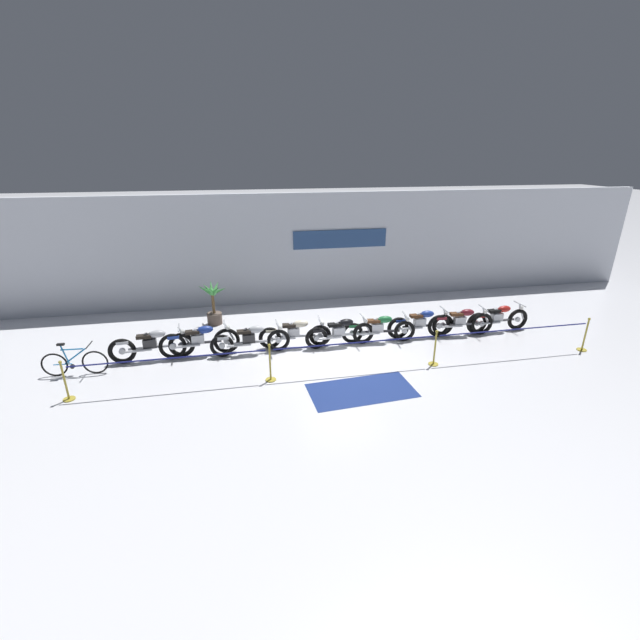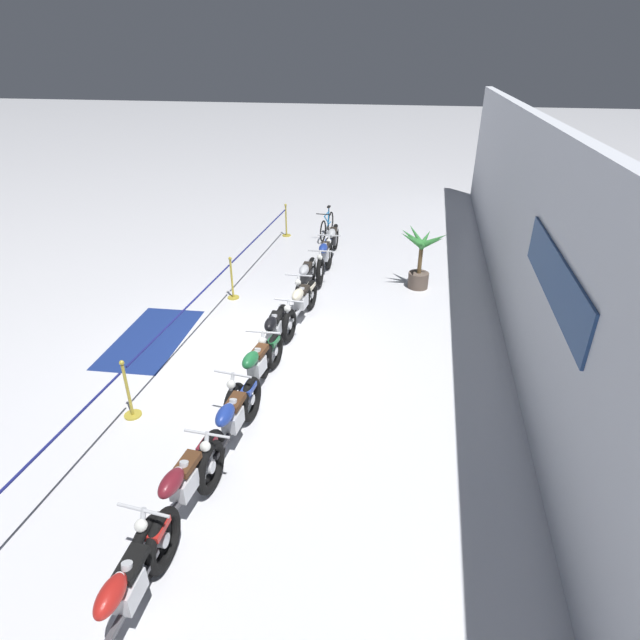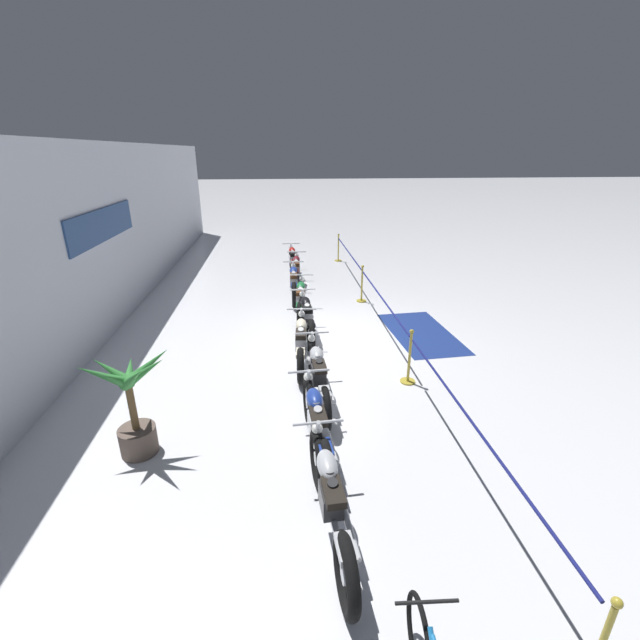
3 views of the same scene
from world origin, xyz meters
TOP-DOWN VIEW (x-y plane):
  - ground_plane at (0.00, 0.00)m, footprint 120.00×120.00m
  - back_wall at (0.00, 5.12)m, footprint 28.00×0.29m
  - motorcycle_silver_0 at (-5.46, 0.63)m, footprint 2.37×0.62m
  - motorcycle_blue_1 at (-4.14, 0.66)m, footprint 2.31×0.62m
  - motorcycle_silver_2 at (-2.68, 0.50)m, footprint 2.36×0.62m
  - motorcycle_cream_3 at (-1.32, 0.71)m, footprint 2.23×0.62m
  - motorcycle_black_4 at (0.04, 0.51)m, footprint 2.20×0.62m
  - motorcycle_green_5 at (1.30, 0.57)m, footprint 2.35×0.62m
  - motorcycle_blue_6 at (2.76, 0.69)m, footprint 2.24×0.62m
  - motorcycle_maroon_7 at (4.07, 0.55)m, footprint 2.21×0.62m
  - motorcycle_red_8 at (5.45, 0.62)m, footprint 2.26×0.62m
  - bicycle at (-7.37, 0.10)m, footprint 1.69×0.48m
  - potted_palm_left_of_row at (-3.81, 3.14)m, footprint 1.00×1.16m
  - stanchion_far_left at (-1.53, -1.20)m, footprint 14.36×0.28m
  - stanchion_mid_left at (-2.26, -1.20)m, footprint 0.28×0.28m
  - stanchion_mid_right at (2.34, -1.20)m, footprint 0.28×0.28m
  - stanchion_far_right at (7.17, -1.20)m, footprint 0.28×0.28m
  - floor_banner at (-0.06, -2.17)m, footprint 2.74×1.54m

SIDE VIEW (x-z plane):
  - ground_plane at x=0.00m, z-range 0.00..0.00m
  - floor_banner at x=-0.06m, z-range 0.00..0.01m
  - stanchion_mid_left at x=-2.26m, z-range -0.17..0.88m
  - stanchion_mid_right at x=2.34m, z-range -0.17..0.88m
  - stanchion_far_right at x=7.17m, z-range -0.17..0.88m
  - bicycle at x=-7.37m, z-range -0.10..0.84m
  - motorcycle_cream_3 at x=-1.32m, z-range -0.01..0.91m
  - motorcycle_green_5 at x=1.30m, z-range -0.01..0.91m
  - motorcycle_black_4 at x=0.04m, z-range -0.01..0.92m
  - motorcycle_blue_6 at x=2.76m, z-range -0.01..0.93m
  - motorcycle_silver_2 at x=-2.68m, z-range 0.00..0.92m
  - motorcycle_red_8 at x=5.45m, z-range -0.01..0.93m
  - motorcycle_silver_0 at x=-5.46m, z-range -0.01..0.95m
  - motorcycle_maroon_7 at x=4.07m, z-range -0.01..0.95m
  - motorcycle_blue_1 at x=-4.14m, z-range 0.00..0.97m
  - potted_palm_left_of_row at x=-3.81m, z-range -0.04..1.54m
  - stanchion_far_left at x=-1.53m, z-range 0.24..1.30m
  - back_wall at x=0.00m, z-range 0.00..4.20m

